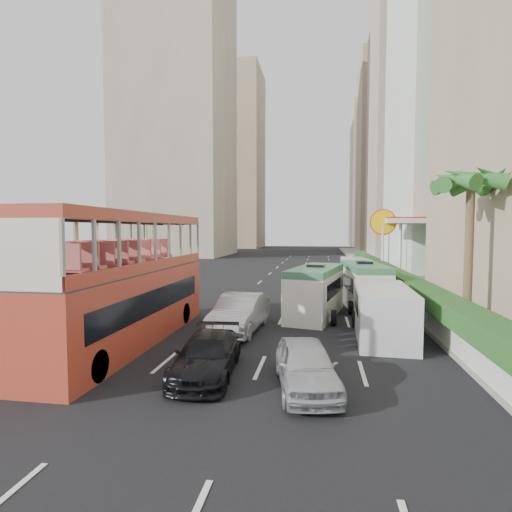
% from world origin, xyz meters
% --- Properties ---
extents(ground_plane, '(200.00, 200.00, 0.00)m').
position_xyz_m(ground_plane, '(0.00, 0.00, 0.00)').
color(ground_plane, black).
rests_on(ground_plane, ground).
extents(double_decker_bus, '(2.50, 11.00, 5.06)m').
position_xyz_m(double_decker_bus, '(-6.00, 0.00, 2.53)').
color(double_decker_bus, '#BB3E29').
rests_on(double_decker_bus, ground).
extents(car_silver_lane_a, '(2.06, 5.00, 1.61)m').
position_xyz_m(car_silver_lane_a, '(-1.97, 2.44, 0.00)').
color(car_silver_lane_a, silver).
rests_on(car_silver_lane_a, ground).
extents(car_silver_lane_b, '(2.23, 4.11, 1.33)m').
position_xyz_m(car_silver_lane_b, '(1.12, -3.50, 0.00)').
color(car_silver_lane_b, silver).
rests_on(car_silver_lane_b, ground).
extents(car_black, '(2.02, 4.33, 1.22)m').
position_xyz_m(car_black, '(-1.89, -2.95, 0.00)').
color(car_black, black).
rests_on(car_black, ground).
extents(van_asset, '(2.45, 4.63, 1.24)m').
position_xyz_m(van_asset, '(0.94, 16.71, 0.00)').
color(van_asset, silver).
rests_on(van_asset, ground).
extents(minibus_near, '(3.04, 5.98, 2.53)m').
position_xyz_m(minibus_near, '(1.26, 6.09, 1.27)').
color(minibus_near, silver).
rests_on(minibus_near, ground).
extents(minibus_far, '(2.42, 5.83, 2.52)m').
position_xyz_m(minibus_far, '(3.95, 8.71, 1.26)').
color(minibus_far, silver).
rests_on(minibus_far, ground).
extents(panel_van_near, '(2.28, 5.29, 2.08)m').
position_xyz_m(panel_van_near, '(4.02, 2.31, 1.04)').
color(panel_van_near, silver).
rests_on(panel_van_near, ground).
extents(panel_van_far, '(2.38, 4.99, 1.93)m').
position_xyz_m(panel_van_far, '(4.58, 21.88, 0.97)').
color(panel_van_far, silver).
rests_on(panel_van_far, ground).
extents(sidewalk, '(6.00, 120.00, 0.18)m').
position_xyz_m(sidewalk, '(9.00, 25.00, 0.09)').
color(sidewalk, '#99968C').
rests_on(sidewalk, ground).
extents(kerb_wall, '(0.30, 44.00, 1.00)m').
position_xyz_m(kerb_wall, '(6.20, 14.00, 0.68)').
color(kerb_wall, silver).
rests_on(kerb_wall, sidewalk).
extents(hedge, '(1.10, 44.00, 0.70)m').
position_xyz_m(hedge, '(6.20, 14.00, 1.53)').
color(hedge, '#2D6626').
rests_on(hedge, kerb_wall).
extents(palm_tree, '(0.36, 0.36, 6.40)m').
position_xyz_m(palm_tree, '(7.80, 4.00, 3.38)').
color(palm_tree, brown).
rests_on(palm_tree, sidewalk).
extents(shell_station, '(6.50, 8.00, 5.50)m').
position_xyz_m(shell_station, '(10.00, 23.00, 2.75)').
color(shell_station, silver).
rests_on(shell_station, ground).
extents(tower_stripe, '(16.00, 18.00, 58.00)m').
position_xyz_m(tower_stripe, '(18.00, 34.00, 29.00)').
color(tower_stripe, white).
rests_on(tower_stripe, ground).
extents(tower_mid, '(16.00, 16.00, 50.00)m').
position_xyz_m(tower_mid, '(18.00, 58.00, 25.00)').
color(tower_mid, '#B4A48E').
rests_on(tower_mid, ground).
extents(tower_far_a, '(14.00, 14.00, 44.00)m').
position_xyz_m(tower_far_a, '(17.00, 82.00, 22.00)').
color(tower_far_a, tan).
rests_on(tower_far_a, ground).
extents(tower_far_b, '(14.00, 14.00, 40.00)m').
position_xyz_m(tower_far_b, '(17.00, 104.00, 20.00)').
color(tower_far_b, '#B4A48E').
rests_on(tower_far_b, ground).
extents(tower_left_a, '(18.00, 18.00, 52.00)m').
position_xyz_m(tower_left_a, '(-24.00, 55.00, 26.00)').
color(tower_left_a, '#B4A48E').
rests_on(tower_left_a, ground).
extents(tower_left_b, '(16.00, 16.00, 46.00)m').
position_xyz_m(tower_left_b, '(-22.00, 90.00, 23.00)').
color(tower_left_b, tan).
rests_on(tower_left_b, ground).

